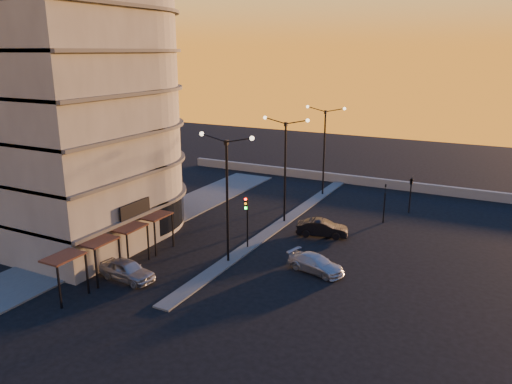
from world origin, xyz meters
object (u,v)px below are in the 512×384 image
Objects in this scene: car_sedan at (322,228)px; traffic_light_main at (247,214)px; streetlamp_mid at (285,162)px; car_hatchback at (127,270)px; car_wagon at (316,264)px.

traffic_light_main is at bearing 127.39° from car_sedan.
car_hatchback is (-4.56, -15.71, -4.88)m from streetlamp_mid.
car_sedan is 1.01× the size of car_wagon.
car_hatchback is at bearing -117.98° from traffic_light_main.
streetlamp_mid is at bearing 90.00° from traffic_light_main.
car_hatchback reaches higher than car_wagon.
car_sedan is (4.27, -1.77, -4.89)m from streetlamp_mid.
streetlamp_mid is 2.24× the size of traffic_light_main.
traffic_light_main is at bearing -90.00° from streetlamp_mid.
car_sedan reaches higher than car_wagon.
car_sedan is 7.14m from car_wagon.
car_wagon is (2.06, -6.84, -0.09)m from car_sedan.
streetlamp_mid is 6.73m from car_sedan.
car_hatchback is 0.99× the size of car_wagon.
streetlamp_mid reaches higher than car_wagon.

